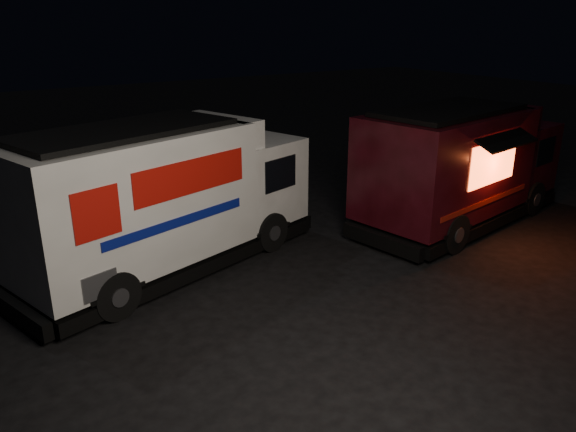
# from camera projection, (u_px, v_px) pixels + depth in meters

# --- Properties ---
(ground) EXTENTS (80.00, 80.00, 0.00)m
(ground) POSITION_uv_depth(u_px,v_px,m) (322.00, 298.00, 11.60)
(ground) COLOR black
(ground) RESTS_ON ground
(white_truck) EXTENTS (7.87, 4.52, 3.38)m
(white_truck) POSITION_uv_depth(u_px,v_px,m) (169.00, 196.00, 12.57)
(white_truck) COLOR white
(white_truck) RESTS_ON ground
(red_truck) EXTENTS (7.38, 3.68, 3.28)m
(red_truck) POSITION_uv_depth(u_px,v_px,m) (463.00, 164.00, 15.43)
(red_truck) COLOR #3D0B14
(red_truck) RESTS_ON ground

